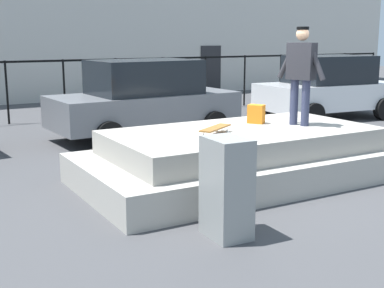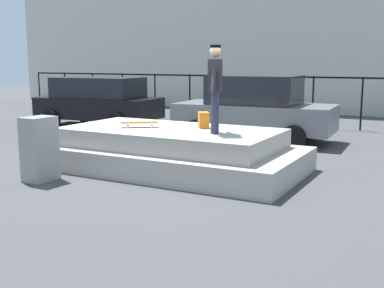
{
  "view_description": "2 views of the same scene",
  "coord_description": "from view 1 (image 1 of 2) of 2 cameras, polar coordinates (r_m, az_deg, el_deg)",
  "views": [
    {
      "loc": [
        -5.16,
        -7.18,
        2.4
      ],
      "look_at": [
        -0.65,
        0.65,
        0.53
      ],
      "focal_mm": 48.95,
      "sensor_mm": 36.0,
      "label": 1
    },
    {
      "loc": [
        5.03,
        -8.69,
        2.25
      ],
      "look_at": [
        -0.22,
        1.01,
        0.36
      ],
      "focal_mm": 45.24,
      "sensor_mm": 36.0,
      "label": 2
    }
  ],
  "objects": [
    {
      "name": "warehouse_building",
      "position": [
        23.51,
        -17.77,
        13.57
      ],
      "size": [
        35.27,
        7.51,
        6.78
      ],
      "color": "beige",
      "rests_on": "ground_plane"
    },
    {
      "name": "ground_plane",
      "position": [
        9.16,
        5.57,
        -3.56
      ],
      "size": [
        60.0,
        60.0,
        0.0
      ],
      "primitive_type": "plane",
      "color": "#424244"
    },
    {
      "name": "skateboarder",
      "position": [
        9.26,
        11.81,
        8.01
      ],
      "size": [
        0.4,
        0.89,
        1.69
      ],
      "color": "#2D334C",
      "rests_on": "concrete_ledge"
    },
    {
      "name": "fence_row",
      "position": [
        15.9,
        -11.01,
        7.06
      ],
      "size": [
        24.06,
        0.06,
        1.75
      ],
      "color": "black",
      "rests_on": "ground_plane"
    },
    {
      "name": "backpack",
      "position": [
        9.43,
        7.01,
        3.26
      ],
      "size": [
        0.33,
        0.34,
        0.33
      ],
      "primitive_type": "cube",
      "rotation": [
        0.0,
        0.0,
        5.33
      ],
      "color": "orange",
      "rests_on": "concrete_ledge"
    },
    {
      "name": "car_grey_sedan_mid",
      "position": [
        12.6,
        -5.21,
        4.92
      ],
      "size": [
        4.53,
        2.33,
        1.85
      ],
      "color": "slate",
      "rests_on": "ground_plane"
    },
    {
      "name": "car_white_sedan_far",
      "position": [
        15.99,
        14.62,
        6.0
      ],
      "size": [
        4.26,
        2.37,
        1.85
      ],
      "color": "white",
      "rests_on": "ground_plane"
    },
    {
      "name": "utility_box",
      "position": [
        6.31,
        3.79,
        -4.8
      ],
      "size": [
        0.46,
        0.62,
        1.22
      ],
      "primitive_type": "cube",
      "rotation": [
        0.0,
        0.0,
        -0.04
      ],
      "color": "gray",
      "rests_on": "ground_plane"
    },
    {
      "name": "skateboard",
      "position": [
        8.28,
        2.56,
        1.71
      ],
      "size": [
        0.77,
        0.59,
        0.12
      ],
      "color": "brown",
      "rests_on": "concrete_ledge"
    },
    {
      "name": "concrete_ledge",
      "position": [
        8.9,
        5.49,
        -1.4
      ],
      "size": [
        5.44,
        2.82,
        0.87
      ],
      "color": "#ADA89E",
      "rests_on": "ground_plane"
    }
  ]
}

